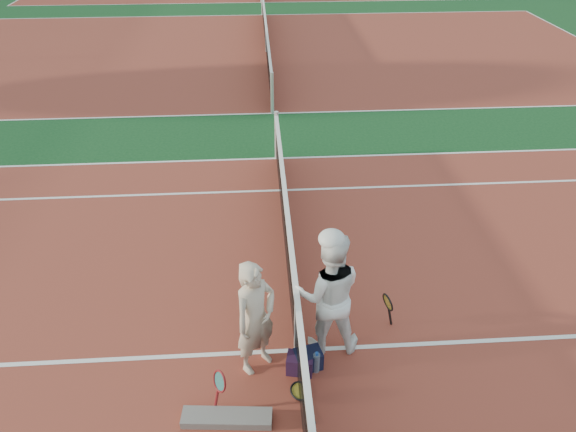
{
  "coord_description": "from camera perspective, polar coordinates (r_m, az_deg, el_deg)",
  "views": [
    {
      "loc": [
        -0.4,
        -4.63,
        5.32
      ],
      "look_at": [
        0.0,
        1.65,
        1.05
      ],
      "focal_mm": 32.0,
      "sensor_mm": 36.0,
      "label": 1
    }
  ],
  "objects": [
    {
      "name": "sports_bag_navy",
      "position": [
        6.8,
        2.22,
        -15.63
      ],
      "size": [
        0.39,
        0.31,
        0.27
      ],
      "primitive_type": "cube",
      "rotation": [
        0.0,
        0.0,
        0.24
      ],
      "color": "black",
      "rests_on": "ground"
    },
    {
      "name": "court_far_a",
      "position": [
        18.9,
        -2.42,
        17.77
      ],
      "size": [
        23.77,
        10.97,
        0.01
      ],
      "primitive_type": "cube",
      "color": "maroon",
      "rests_on": "ground"
    },
    {
      "name": "ground",
      "position": [
        7.07,
        0.89,
        -14.72
      ],
      "size": [
        130.0,
        130.0,
        0.0
      ],
      "primitive_type": "plane",
      "color": "#103D1A",
      "rests_on": "ground"
    },
    {
      "name": "court_main",
      "position": [
        7.06,
        0.89,
        -14.7
      ],
      "size": [
        23.77,
        10.97,
        0.01
      ],
      "primitive_type": "cube",
      "color": "maroon",
      "rests_on": "ground"
    },
    {
      "name": "net_cover_canvas",
      "position": [
        6.42,
        -6.8,
        -21.39
      ],
      "size": [
        1.06,
        0.33,
        0.11
      ],
      "primitive_type": "cube",
      "rotation": [
        0.0,
        0.0,
        -0.08
      ],
      "color": "#68635E",
      "rests_on": "ground"
    },
    {
      "name": "player_b",
      "position": [
        6.54,
        4.53,
        -8.57
      ],
      "size": [
        0.91,
        0.73,
        1.79
      ],
      "primitive_type": "imported",
      "rotation": [
        0.0,
        0.0,
        3.08
      ],
      "color": "white",
      "rests_on": "ground"
    },
    {
      "name": "player_a",
      "position": [
        6.33,
        -3.63,
        -11.28
      ],
      "size": [
        0.71,
        0.69,
        1.64
      ],
      "primitive_type": "imported",
      "rotation": [
        0.0,
        0.0,
        0.73
      ],
      "color": "beige",
      "rests_on": "ground"
    },
    {
      "name": "sports_bag_purple",
      "position": [
        6.75,
        1.33,
        -16.07
      ],
      "size": [
        0.37,
        0.29,
        0.27
      ],
      "primitive_type": "cube",
      "rotation": [
        0.0,
        0.0,
        -0.2
      ],
      "color": "#27112D",
      "rests_on": "ground"
    },
    {
      "name": "racket_spare",
      "position": [
        6.64,
        1.34,
        -18.86
      ],
      "size": [
        0.43,
        0.65,
        0.03
      ],
      "primitive_type": null,
      "rotation": [
        0.0,
        0.0,
        1.86
      ],
      "color": "black",
      "rests_on": "ground"
    },
    {
      "name": "net_far_a",
      "position": [
        18.76,
        -2.46,
        19.26
      ],
      "size": [
        0.1,
        10.98,
        1.02
      ],
      "primitive_type": null,
      "color": "black",
      "rests_on": "ground"
    },
    {
      "name": "racket_black_held",
      "position": [
        7.28,
        10.89,
        -10.34
      ],
      "size": [
        0.25,
        0.31,
        0.59
      ],
      "primitive_type": null,
      "rotation": [
        0.0,
        0.0,
        3.48
      ],
      "color": "black",
      "rests_on": "ground"
    },
    {
      "name": "water_bottle",
      "position": [
        6.75,
        3.17,
        -15.98
      ],
      "size": [
        0.09,
        0.09,
        0.3
      ],
      "primitive_type": "cylinder",
      "color": "silver",
      "rests_on": "ground"
    },
    {
      "name": "net_main",
      "position": [
        6.69,
        0.93,
        -11.84
      ],
      "size": [
        0.1,
        10.98,
        1.02
      ],
      "primitive_type": null,
      "color": "black",
      "rests_on": "ground"
    },
    {
      "name": "racket_red",
      "position": [
        6.35,
        -7.49,
        -18.67
      ],
      "size": [
        0.3,
        0.32,
        0.59
      ],
      "primitive_type": null,
      "rotation": [
        0.0,
        0.0,
        0.61
      ],
      "color": "maroon",
      "rests_on": "ground"
    }
  ]
}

